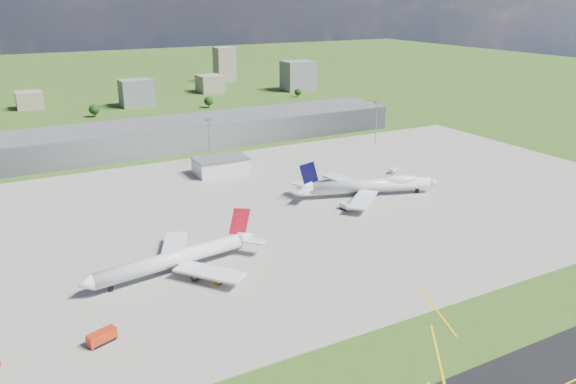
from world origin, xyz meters
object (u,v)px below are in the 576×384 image
airliner_red_twin (177,259)px  van_white_near (345,207)px  van_white_far (393,171)px  fire_truck (102,337)px  tug_yellow (220,280)px  airliner_blue_quad (371,185)px

airliner_red_twin → van_white_near: airliner_red_twin is taller
van_white_near → van_white_far: bearing=-63.5°
fire_truck → van_white_near: fire_truck is taller
van_white_near → van_white_far: 60.24m
airliner_red_twin → tug_yellow: 17.37m
van_white_near → van_white_far: (51.03, 32.03, -0.11)m
tug_yellow → van_white_near: van_white_near is taller
fire_truck → van_white_far: 182.61m
airliner_red_twin → van_white_near: 83.86m
fire_truck → tug_yellow: 42.68m
fire_truck → tug_yellow: fire_truck is taller
fire_truck → van_white_near: size_ratio=1.48×
airliner_red_twin → tug_yellow: airliner_red_twin is taller
fire_truck → tug_yellow: (39.57, 15.98, -0.73)m
van_white_near → airliner_red_twin: bearing=98.9°
tug_yellow → van_white_near: 80.10m
van_white_far → van_white_near: bearing=-178.6°
airliner_blue_quad → van_white_near: size_ratio=11.81×
airliner_blue_quad → airliner_red_twin: bearing=-144.4°
airliner_red_twin → fire_truck: (-30.37, -30.26, -2.90)m
airliner_red_twin → fire_truck: 42.97m
tug_yellow → airliner_blue_quad: bearing=-3.3°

